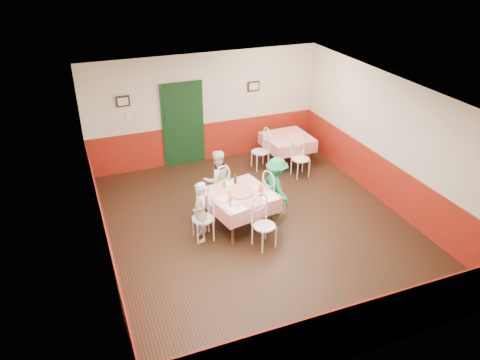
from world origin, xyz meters
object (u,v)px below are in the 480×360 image
object	(u,v)px
second_table	(287,150)
chair_second_a	(260,152)
chair_left	(203,219)
glass_c	(224,184)
pizza	(241,193)
beer_bottle	(235,179)
diner_far	(217,179)
chair_far	(219,189)
chair_right	(274,195)
main_table	(240,209)
chair_near	(264,226)
glass_a	(230,200)
diner_left	(200,212)
chair_second_b	(301,159)
diner_right	(276,186)
wallet	(261,194)
glass_b	(261,189)

from	to	relation	value
second_table	chair_second_a	world-z (taller)	chair_second_a
chair_left	glass_c	bearing A→B (deg)	129.78
chair_left	glass_c	xyz separation A→B (m)	(0.62, 0.51, 0.38)
pizza	beer_bottle	world-z (taller)	beer_bottle
diner_far	chair_far	bearing A→B (deg)	96.40
chair_right	beer_bottle	xyz separation A→B (m)	(-0.79, 0.22, 0.43)
main_table	chair_right	xyz separation A→B (m)	(0.83, 0.17, 0.08)
chair_right	chair_near	bearing A→B (deg)	129.09
chair_left	chair_far	size ratio (longest dim) A/B	1.00
chair_right	chair_near	size ratio (longest dim) A/B	1.00
glass_a	diner_left	xyz separation A→B (m)	(-0.56, 0.13, -0.21)
second_table	chair_second_b	world-z (taller)	chair_second_b
glass_c	diner_far	world-z (taller)	diner_far
chair_second_a	diner_far	bearing A→B (deg)	-50.65
chair_second_b	pizza	xyz separation A→B (m)	(-2.17, -1.55, 0.33)
diner_left	main_table	bearing A→B (deg)	99.26
chair_right	glass_a	world-z (taller)	chair_right
glass_c	pizza	bearing A→B (deg)	-57.58
chair_far	diner_far	world-z (taller)	diner_far
glass_c	diner_left	size ratio (longest dim) A/B	0.11
chair_right	pizza	bearing A→B (deg)	85.72
chair_far	diner_right	bearing A→B (deg)	135.91
chair_left	beer_bottle	world-z (taller)	beer_bottle
diner_far	chair_left	bearing A→B (deg)	53.04
chair_second_a	wallet	xyz separation A→B (m)	(-1.06, -2.50, 0.32)
beer_bottle	diner_right	distance (m)	0.90
chair_far	beer_bottle	size ratio (longest dim) A/B	3.78
main_table	diner_left	bearing A→B (deg)	-168.63
second_table	glass_a	distance (m)	3.63
chair_near	diner_left	size ratio (longest dim) A/B	0.73
main_table	pizza	xyz separation A→B (m)	(0.01, -0.02, 0.40)
beer_bottle	glass_c	bearing A→B (deg)	-168.38
chair_far	diner_far	xyz separation A→B (m)	(-0.01, 0.05, 0.21)
chair_near	diner_far	distance (m)	1.76
chair_near	beer_bottle	size ratio (longest dim) A/B	3.78
main_table	beer_bottle	bearing A→B (deg)	83.54
chair_second_a	glass_a	distance (m)	3.15
glass_c	glass_a	bearing A→B (deg)	-99.76
chair_right	glass_c	xyz separation A→B (m)	(-1.05, 0.17, 0.38)
second_table	chair_second_a	distance (m)	0.75
diner_right	chair_right	bearing A→B (deg)	96.38
chair_far	diner_left	distance (m)	1.25
glass_a	wallet	xyz separation A→B (m)	(0.69, 0.08, -0.05)
glass_c	diner_right	size ratio (longest dim) A/B	0.10
main_table	chair_left	distance (m)	0.85
diner_far	diner_right	distance (m)	1.27
second_table	chair_right	bearing A→B (deg)	-122.54
chair_left	glass_b	bearing A→B (deg)	93.14
chair_second_a	diner_far	size ratio (longest dim) A/B	0.68
glass_c	wallet	world-z (taller)	glass_c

